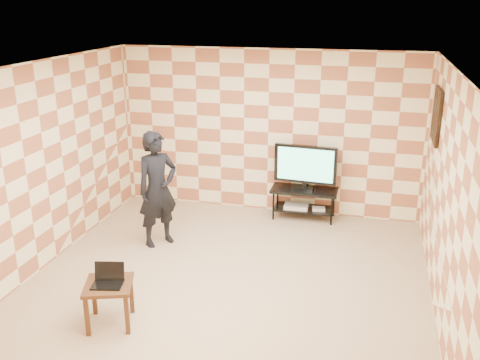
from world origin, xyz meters
name	(u,v)px	position (x,y,z in m)	size (l,w,h in m)	color
floor	(229,279)	(0.00, 0.00, 0.00)	(5.00, 5.00, 0.00)	tan
wall_back	(268,132)	(0.00, 2.50, 1.35)	(5.00, 0.02, 2.70)	#F6E9B5
wall_front	(144,280)	(0.00, -2.50, 1.35)	(5.00, 0.02, 2.70)	#F6E9B5
wall_left	(45,165)	(-2.50, 0.00, 1.35)	(0.02, 5.00, 2.70)	#F6E9B5
wall_right	(446,198)	(2.50, 0.00, 1.35)	(0.02, 5.00, 2.70)	#F6E9B5
ceiling	(227,67)	(0.00, 0.00, 2.70)	(5.00, 5.00, 0.02)	white
wall_art	(437,116)	(2.47, 1.55, 1.95)	(0.04, 0.72, 0.72)	black
tv_stand	(304,197)	(0.66, 2.26, 0.37)	(1.07, 0.48, 0.50)	black
tv	(305,165)	(0.66, 2.25, 0.90)	(1.01, 0.21, 0.73)	black
dvd_player	(296,206)	(0.54, 2.22, 0.20)	(0.38, 0.27, 0.06)	silver
game_console	(319,209)	(0.91, 2.21, 0.20)	(0.20, 0.15, 0.05)	silver
side_table	(109,291)	(-1.01, -1.28, 0.41)	(0.64, 0.64, 0.50)	#3B1E11
laptop	(108,279)	(-1.00, -1.27, 0.55)	(0.37, 0.32, 0.22)	black
person	(158,189)	(-1.27, 0.79, 0.84)	(0.62, 0.40, 1.69)	black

